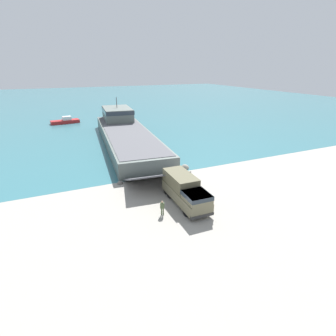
# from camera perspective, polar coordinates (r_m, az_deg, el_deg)

# --- Properties ---
(ground_plane) EXTENTS (240.00, 240.00, 0.00)m
(ground_plane) POSITION_cam_1_polar(r_m,az_deg,el_deg) (31.78, 2.95, -6.13)
(ground_plane) COLOR #9E998E
(water_surface) EXTENTS (240.00, 180.00, 0.01)m
(water_surface) POSITION_cam_1_polar(r_m,az_deg,el_deg) (123.63, -18.22, 13.47)
(water_surface) COLOR #336B75
(water_surface) RESTS_ON ground_plane
(landing_craft) EXTENTS (12.26, 42.44, 7.85)m
(landing_craft) POSITION_cam_1_polar(r_m,az_deg,el_deg) (55.68, -9.38, 7.84)
(landing_craft) COLOR #56605B
(landing_craft) RESTS_ON ground_plane
(military_truck) EXTENTS (2.78, 8.01, 3.12)m
(military_truck) POSITION_cam_1_polar(r_m,az_deg,el_deg) (29.56, 3.76, -4.86)
(military_truck) COLOR #6B664C
(military_truck) RESTS_ON ground_plane
(soldier_on_ramp) EXTENTS (0.50, 0.41, 1.64)m
(soldier_on_ramp) POSITION_cam_1_polar(r_m,az_deg,el_deg) (27.55, -1.25, -8.48)
(soldier_on_ramp) COLOR #475638
(soldier_on_ramp) RESTS_ON ground_plane
(moored_boat_a) EXTENTS (7.62, 3.34, 1.84)m
(moored_boat_a) POSITION_cam_1_polar(r_m,az_deg,el_deg) (78.12, -21.42, 9.51)
(moored_boat_a) COLOR #B22323
(moored_boat_a) RESTS_ON ground_plane
(moored_boat_b) EXTENTS (3.88, 6.67, 1.83)m
(moored_boat_b) POSITION_cam_1_polar(r_m,az_deg,el_deg) (91.44, -10.85, 12.10)
(moored_boat_b) COLOR navy
(moored_boat_b) RESTS_ON ground_plane
(shoreline_rock_a) EXTENTS (0.79, 0.79, 0.79)m
(shoreline_rock_a) POSITION_cam_1_polar(r_m,az_deg,el_deg) (35.53, -10.38, -3.39)
(shoreline_rock_a) COLOR #66605B
(shoreline_rock_a) RESTS_ON ground_plane
(shoreline_rock_b) EXTENTS (1.28, 1.28, 1.28)m
(shoreline_rock_b) POSITION_cam_1_polar(r_m,az_deg,el_deg) (40.19, 3.70, -0.10)
(shoreline_rock_b) COLOR gray
(shoreline_rock_b) RESTS_ON ground_plane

